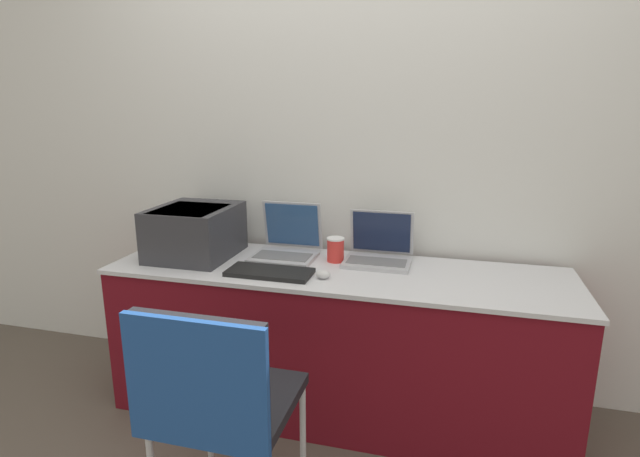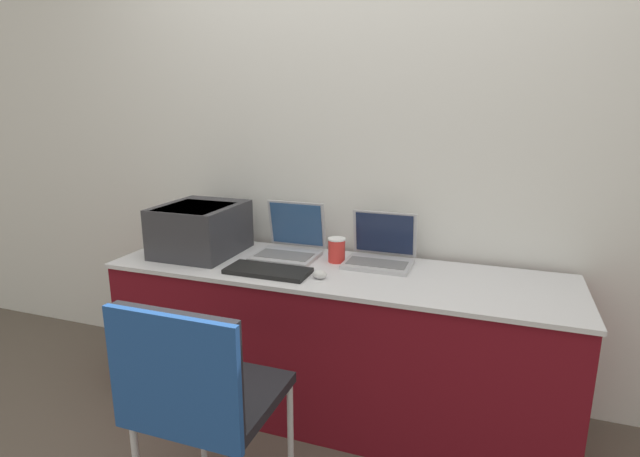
# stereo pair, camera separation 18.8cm
# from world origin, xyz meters

# --- Properties ---
(ground_plane) EXTENTS (14.00, 14.00, 0.00)m
(ground_plane) POSITION_xyz_m (0.00, 0.00, 0.00)
(ground_plane) COLOR brown
(wall_back) EXTENTS (8.00, 0.05, 2.60)m
(wall_back) POSITION_xyz_m (0.00, 0.65, 1.30)
(wall_back) COLOR silver
(wall_back) RESTS_ON ground_plane
(table) EXTENTS (2.11, 0.60, 0.72)m
(table) POSITION_xyz_m (0.00, 0.29, 0.36)
(table) COLOR maroon
(table) RESTS_ON ground_plane
(printer) EXTENTS (0.37, 0.42, 0.25)m
(printer) POSITION_xyz_m (-0.72, 0.31, 0.86)
(printer) COLOR #333338
(printer) RESTS_ON table
(laptop_left) EXTENTS (0.31, 0.30, 0.26)m
(laptop_left) POSITION_xyz_m (-0.29, 0.43, 0.78)
(laptop_left) COLOR #B7B7BC
(laptop_left) RESTS_ON table
(laptop_right) EXTENTS (0.31, 0.26, 0.24)m
(laptop_right) POSITION_xyz_m (0.17, 0.45, 0.78)
(laptop_right) COLOR #B7B7BC
(laptop_right) RESTS_ON table
(external_keyboard) EXTENTS (0.38, 0.17, 0.02)m
(external_keyboard) POSITION_xyz_m (-0.27, 0.14, 0.73)
(external_keyboard) COLOR black
(external_keyboard) RESTS_ON table
(coffee_cup) EXTENTS (0.08, 0.08, 0.12)m
(coffee_cup) POSITION_xyz_m (-0.03, 0.40, 0.78)
(coffee_cup) COLOR red
(coffee_cup) RESTS_ON table
(mouse) EXTENTS (0.06, 0.05, 0.04)m
(mouse) POSITION_xyz_m (-0.03, 0.15, 0.74)
(mouse) COLOR silver
(mouse) RESTS_ON table
(chair) EXTENTS (0.46, 0.45, 0.87)m
(chair) POSITION_xyz_m (-0.20, -0.56, 0.56)
(chair) COLOR black
(chair) RESTS_ON ground_plane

